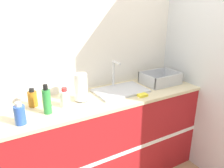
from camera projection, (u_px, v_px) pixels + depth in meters
wall_back at (88, 53)px, 2.19m from camera, size 4.42×0.06×2.60m
wall_right at (185, 49)px, 2.43m from camera, size 0.06×2.56×2.60m
counter_cabinet at (103, 139)px, 2.22m from camera, size 2.04×0.58×0.94m
sink at (120, 90)px, 2.18m from camera, size 0.51×0.33×0.29m
paper_towel_roll at (81, 87)px, 1.93m from camera, size 0.12×0.12×0.25m
dish_rack at (160, 80)px, 2.41m from camera, size 0.39×0.29×0.12m
bottle_green at (47, 101)px, 1.71m from camera, size 0.06×0.06×0.24m
bottle_amber at (33, 98)px, 1.85m from camera, size 0.08×0.08×0.16m
bottle_white_spray at (65, 98)px, 1.84m from camera, size 0.08×0.08×0.17m
bottle_blue at (20, 114)px, 1.56m from camera, size 0.08×0.08×0.17m
sponge at (143, 95)px, 2.06m from camera, size 0.09×0.06×0.02m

